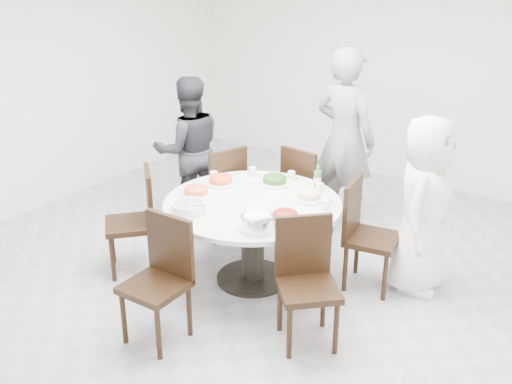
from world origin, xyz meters
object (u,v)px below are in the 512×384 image
Objects in this scene: chair_sw at (129,222)px; diner_left at (189,150)px; diner_middle at (345,139)px; beverage_bottle at (318,178)px; chair_s at (155,284)px; rice_bowl at (257,223)px; chair_nw at (218,191)px; chair_se at (308,286)px; soup_bowl at (189,208)px; chair_n at (309,191)px; diner_right at (423,205)px; chair_ne at (372,237)px; dining_table at (253,241)px.

diner_left is (-0.30, 1.17, 0.30)m from chair_sw.
diner_middle is 8.42× the size of beverage_bottle.
rice_bowl is at bearing 57.37° from chair_s.
chair_nw is 1.39m from diner_middle.
beverage_bottle is (-0.53, 1.05, 0.39)m from chair_se.
chair_nw is 3.46× the size of soup_bowl.
beverage_bottle is at bearing 111.07° from diner_middle.
chair_nw and chair_s have the same top height.
chair_n is at bearing 104.89° from rice_bowl.
chair_ne is at bearing 118.82° from diner_right.
rice_bowl is (0.43, 0.69, 0.33)m from chair_s.
chair_s is 2.20m from diner_left.
dining_table is at bearing 67.61° from chair_sw.
diner_middle reaches higher than chair_s.
chair_s is at bearing -94.41° from dining_table.
chair_nw is 1.55m from rice_bowl.
dining_table is at bearing 94.52° from diner_middle.
diner_middle is (-0.81, 1.02, 0.46)m from chair_ne.
chair_nw is 1.97m from chair_se.
diner_middle is at bearing 66.67° from chair_se.
chair_sw is 1.00× the size of chair_s.
chair_sw is (-1.89, -0.96, 0.00)m from chair_ne.
diner_middle is at bearing 103.42° from beverage_bottle.
chair_nw is 1.00× the size of chair_sw.
diner_right is at bearing 10.55° from beverage_bottle.
chair_sw is 0.62× the size of diner_right.
diner_middle is (-1.14, 0.80, 0.17)m from diner_right.
diner_left reaches higher than soup_bowl.
chair_ne is 0.51× the size of diner_middle.
diner_right is (0.33, 0.23, 0.29)m from chair_ne.
diner_right is at bearing 29.03° from chair_se.
diner_left is 6.99× the size of beverage_bottle.
chair_sw is 3.46× the size of soup_bowl.
chair_se is 0.62× the size of diner_right.
soup_bowl is at bearing 86.84° from diner_middle.
chair_s is (-0.09, -1.12, 0.10)m from dining_table.
chair_nw is at bearing 145.60° from dining_table.
chair_n is 1.82m from chair_se.
rice_bowl is (1.15, -0.98, 0.33)m from chair_nw.
diner_middle reaches higher than beverage_bottle.
diner_left reaches higher than rice_bowl.
chair_sw is 1.71m from beverage_bottle.
rice_bowl is (-0.55, -0.91, 0.33)m from chair_ne.
chair_n is 0.62× the size of diner_left.
chair_se is at bearing -63.16° from beverage_bottle.
dining_table is 6.79× the size of beverage_bottle.
chair_nw is 0.59m from diner_left.
diner_left is at bearing 106.61° from chair_se.
chair_s is 4.30× the size of beverage_bottle.
chair_ne is 3.69× the size of rice_bowl.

